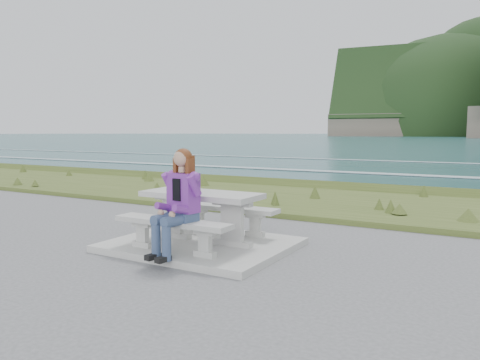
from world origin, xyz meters
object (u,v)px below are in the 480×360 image
at_px(bench_landward, 172,227).
at_px(bench_seaward, 226,212).
at_px(seated_woman, 175,217).
at_px(picnic_table, 201,203).

height_order(bench_landward, bench_seaward, same).
xyz_separation_m(bench_landward, seated_woman, (0.16, -0.13, 0.18)).
bearing_deg(bench_seaward, seated_woman, -84.05).
xyz_separation_m(picnic_table, bench_seaward, (0.00, 0.70, -0.23)).
bearing_deg(seated_woman, picnic_table, 109.16).
xyz_separation_m(bench_seaward, seated_woman, (0.16, -1.53, 0.18)).
bearing_deg(seated_woman, bench_landward, 148.23).
bearing_deg(bench_landward, bench_seaward, 90.00).
relative_size(bench_landward, bench_seaward, 1.00).
bearing_deg(picnic_table, bench_landward, -90.00).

